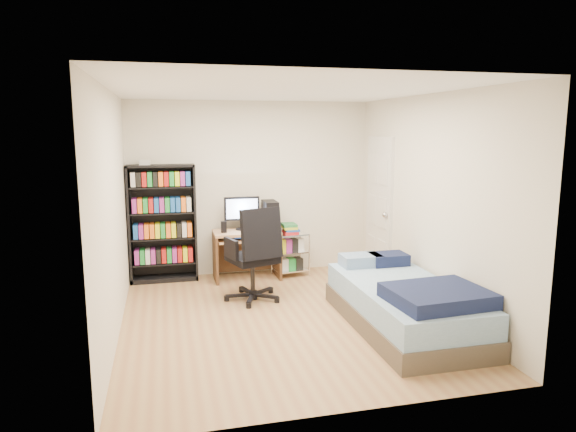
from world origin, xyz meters
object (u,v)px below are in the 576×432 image
object	(u,v)px
office_chair	(255,271)
bed	(405,304)
computer_desk	(252,234)
media_shelf	(163,222)

from	to	relation	value
office_chair	bed	world-z (taller)	office_chair
office_chair	bed	bearing A→B (deg)	-59.38
computer_desk	bed	xyz separation A→B (m)	(1.25, -2.27, -0.36)
media_shelf	computer_desk	xyz separation A→B (m)	(1.23, -0.13, -0.21)
media_shelf	computer_desk	distance (m)	1.26
media_shelf	bed	bearing A→B (deg)	-44.04
computer_desk	office_chair	xyz separation A→B (m)	(-0.15, -1.01, -0.25)
media_shelf	bed	distance (m)	3.50
bed	computer_desk	bearing A→B (deg)	118.88
computer_desk	bed	bearing A→B (deg)	-61.12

